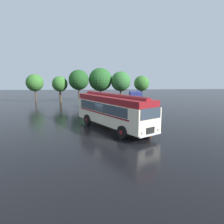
# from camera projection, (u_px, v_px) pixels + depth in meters

# --- Properties ---
(ground_plane) EXTENTS (120.00, 120.00, 0.00)m
(ground_plane) POSITION_uv_depth(u_px,v_px,m) (107.00, 127.00, 20.24)
(ground_plane) COLOR black
(vintage_bus) EXTENTS (7.37, 9.87, 3.49)m
(vintage_bus) POSITION_uv_depth(u_px,v_px,m) (113.00, 110.00, 19.51)
(vintage_bus) COLOR beige
(vintage_bus) RESTS_ON ground
(car_near_left) EXTENTS (2.04, 4.24, 1.66)m
(car_near_left) POSITION_uv_depth(u_px,v_px,m) (90.00, 102.00, 33.82)
(car_near_left) COLOR black
(car_near_left) RESTS_ON ground
(car_mid_left) EXTENTS (2.17, 4.30, 1.66)m
(car_mid_left) POSITION_uv_depth(u_px,v_px,m) (107.00, 102.00, 34.29)
(car_mid_left) COLOR maroon
(car_mid_left) RESTS_ON ground
(car_mid_right) EXTENTS (2.21, 4.32, 1.66)m
(car_mid_right) POSITION_uv_depth(u_px,v_px,m) (121.00, 102.00, 34.27)
(car_mid_right) COLOR #4C5156
(car_mid_right) RESTS_ON ground
(box_van) EXTENTS (2.71, 5.91, 2.50)m
(box_van) POSITION_uv_depth(u_px,v_px,m) (136.00, 98.00, 34.84)
(box_van) COLOR navy
(box_van) RESTS_ON ground
(tree_far_left) EXTENTS (3.39, 3.39, 5.58)m
(tree_far_left) POSITION_uv_depth(u_px,v_px,m) (34.00, 83.00, 39.54)
(tree_far_left) COLOR #4C3823
(tree_far_left) RESTS_ON ground
(tree_left_of_centre) EXTENTS (3.03, 3.03, 5.17)m
(tree_left_of_centre) POSITION_uv_depth(u_px,v_px,m) (60.00, 84.00, 39.40)
(tree_left_of_centre) COLOR #4C3823
(tree_left_of_centre) RESTS_ON ground
(tree_centre) EXTENTS (3.96, 3.96, 6.42)m
(tree_centre) POSITION_uv_depth(u_px,v_px,m) (79.00, 80.00, 39.17)
(tree_centre) COLOR #4C3823
(tree_centre) RESTS_ON ground
(tree_right_of_centre) EXTENTS (4.72, 4.72, 6.83)m
(tree_right_of_centre) POSITION_uv_depth(u_px,v_px,m) (100.00, 80.00, 40.66)
(tree_right_of_centre) COLOR #4C3823
(tree_right_of_centre) RESTS_ON ground
(tree_far_right) EXTENTS (3.96, 3.96, 6.11)m
(tree_far_right) POSITION_uv_depth(u_px,v_px,m) (121.00, 81.00, 40.32)
(tree_far_right) COLOR #4C3823
(tree_far_right) RESTS_ON ground
(tree_extra_right) EXTENTS (3.06, 3.06, 5.28)m
(tree_extra_right) POSITION_uv_depth(u_px,v_px,m) (141.00, 83.00, 40.23)
(tree_extra_right) COLOR #4C3823
(tree_extra_right) RESTS_ON ground
(traffic_cone) EXTENTS (0.36, 0.36, 0.55)m
(traffic_cone) POSITION_uv_depth(u_px,v_px,m) (150.00, 132.00, 17.67)
(traffic_cone) COLOR orange
(traffic_cone) RESTS_ON ground
(puddle_patch) EXTENTS (3.42, 3.42, 0.01)m
(puddle_patch) POSITION_uv_depth(u_px,v_px,m) (132.00, 138.00, 16.80)
(puddle_patch) COLOR black
(puddle_patch) RESTS_ON ground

